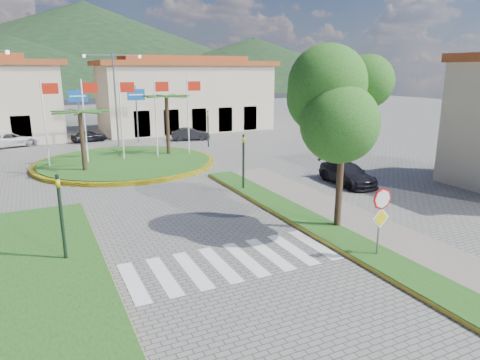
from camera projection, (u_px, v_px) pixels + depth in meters
name	position (u px, v px, depth m)	size (l,w,h in m)	color
ground	(291.00, 320.00, 11.62)	(160.00, 160.00, 0.00)	slate
sidewalk_right	(399.00, 251.00, 15.88)	(4.00, 28.00, 0.15)	gray
verge_right	(374.00, 256.00, 15.37)	(1.60, 28.00, 0.18)	#1A4915
median_left	(25.00, 273.00, 14.07)	(5.00, 14.00, 0.18)	#1A4915
crosswalk	(230.00, 262.00, 15.10)	(8.00, 3.00, 0.01)	silver
roundabout_island	(126.00, 162.00, 30.73)	(12.70, 12.70, 6.00)	yellow
stop_sign	(381.00, 211.00, 14.95)	(0.80, 0.11, 2.65)	slate
deciduous_tree	(344.00, 107.00, 17.00)	(3.60, 3.60, 6.80)	black
traffic_light_left	(61.00, 210.00, 14.59)	(0.15, 0.18, 3.20)	black
traffic_light_right	(243.00, 157.00, 23.49)	(0.15, 0.18, 3.20)	black
traffic_light_far	(208.00, 125.00, 37.16)	(0.18, 0.15, 3.20)	black
direction_sign_west	(78.00, 106.00, 36.85)	(1.60, 0.14, 5.20)	slate
direction_sign_east	(137.00, 104.00, 38.97)	(1.60, 0.14, 5.20)	slate
street_lamp_centre	(115.00, 95.00, 37.04)	(4.80, 0.16, 8.00)	slate
building_right	(185.00, 94.00, 47.96)	(19.08, 9.54, 8.05)	beige
hill_far_mid	(87.00, 46.00, 153.53)	(180.00, 180.00, 30.00)	black
hill_far_east	(254.00, 63.00, 156.54)	(120.00, 120.00, 18.00)	black
hill_near_back	(8.00, 64.00, 118.58)	(110.00, 110.00, 16.00)	black
white_van	(10.00, 140.00, 37.50)	(2.14, 4.64, 1.29)	silver
car_dark_a	(89.00, 136.00, 40.24)	(1.30, 3.22, 1.10)	black
car_dark_b	(190.00, 134.00, 41.11)	(1.25, 3.60, 1.19)	black
car_side_right	(347.00, 174.00, 25.29)	(1.75, 4.31, 1.25)	black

